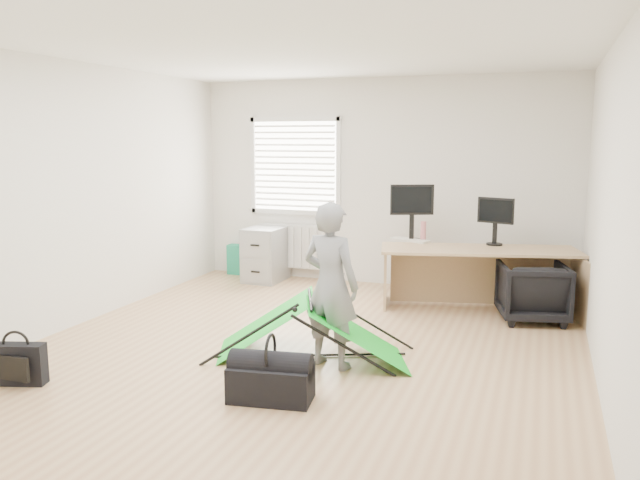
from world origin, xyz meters
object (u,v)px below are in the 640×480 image
(filing_cabinet, at_px, (266,254))
(office_chair, at_px, (532,292))
(kite, at_px, (310,328))
(monitor_left, at_px, (412,220))
(person, at_px, (331,285))
(thermos, at_px, (423,231))
(monitor_right, at_px, (495,228))
(storage_crate, at_px, (515,289))
(desk, at_px, (478,281))
(laptop_bag, at_px, (17,364))
(duffel_bag, at_px, (271,383))

(filing_cabinet, distance_m, office_chair, 3.56)
(office_chair, relative_size, kite, 0.41)
(monitor_left, xyz_separation_m, person, (-0.19, -2.40, -0.26))
(thermos, height_order, kite, thermos)
(monitor_left, height_order, thermos, monitor_left)
(thermos, bearing_deg, monitor_right, -0.87)
(thermos, bearing_deg, storage_crate, 17.71)
(desk, distance_m, office_chair, 0.60)
(thermos, bearing_deg, person, -97.69)
(monitor_right, relative_size, thermos, 1.77)
(thermos, bearing_deg, laptop_bag, -124.67)
(monitor_right, height_order, laptop_bag, monitor_right)
(office_chair, height_order, laptop_bag, office_chair)
(person, distance_m, kite, 0.52)
(person, bearing_deg, office_chair, -115.81)
(office_chair, distance_m, laptop_bag, 4.97)
(desk, relative_size, office_chair, 3.08)
(filing_cabinet, height_order, duffel_bag, filing_cabinet)
(monitor_right, bearing_deg, kite, -103.22)
(kite, xyz_separation_m, duffel_bag, (0.05, -0.97, -0.13))
(thermos, distance_m, laptop_bag, 4.49)
(monitor_left, relative_size, office_chair, 0.74)
(monitor_left, bearing_deg, laptop_bag, -145.66)
(office_chair, xyz_separation_m, duffel_bag, (-1.77, -2.82, -0.18))
(monitor_right, xyz_separation_m, duffel_bag, (-1.33, -3.24, -0.79))
(kite, bearing_deg, duffel_bag, -109.37)
(filing_cabinet, bearing_deg, thermos, -8.10)
(storage_crate, height_order, duffel_bag, storage_crate)
(monitor_right, bearing_deg, desk, -97.25)
(kite, distance_m, storage_crate, 3.08)
(filing_cabinet, xyz_separation_m, office_chair, (3.47, -0.78, -0.05))
(desk, xyz_separation_m, monitor_right, (0.14, 0.29, 0.56))
(storage_crate, distance_m, duffel_bag, 3.91)
(person, height_order, laptop_bag, person)
(filing_cabinet, relative_size, storage_crate, 1.35)
(desk, xyz_separation_m, filing_cabinet, (-2.89, 0.66, 0.00))
(desk, distance_m, laptop_bag, 4.63)
(filing_cabinet, bearing_deg, office_chair, -11.73)
(monitor_left, relative_size, kite, 0.30)
(monitor_left, bearing_deg, filing_cabinet, 147.49)
(monitor_right, bearing_deg, office_chair, -25.16)
(filing_cabinet, relative_size, laptop_bag, 1.67)
(duffel_bag, bearing_deg, storage_crate, 57.92)
(monitor_left, distance_m, kite, 2.41)
(thermos, height_order, storage_crate, thermos)
(monitor_left, bearing_deg, thermos, -12.68)
(monitor_right, xyz_separation_m, laptop_bag, (-3.34, -3.64, -0.76))
(office_chair, height_order, kite, office_chair)
(desk, relative_size, thermos, 9.14)
(storage_crate, bearing_deg, duffel_bag, -113.56)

